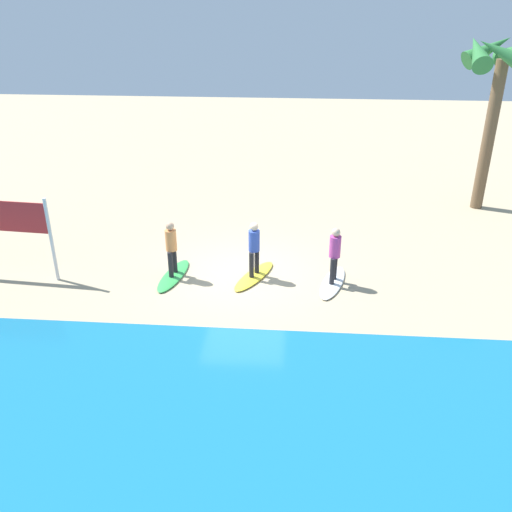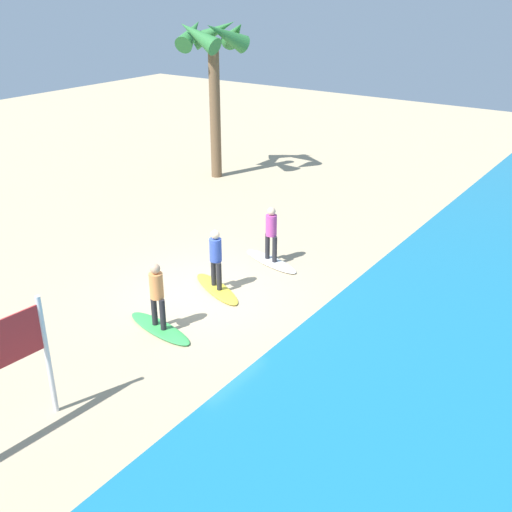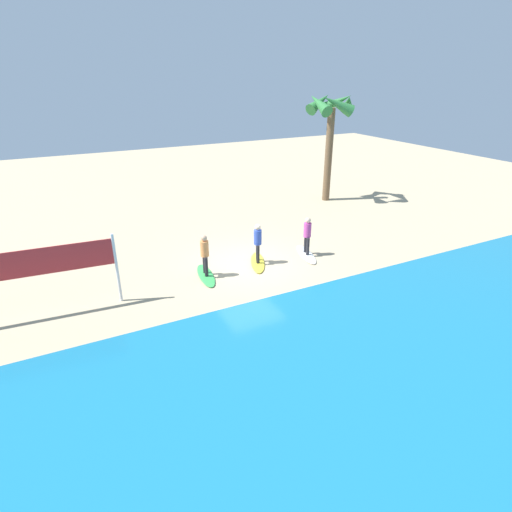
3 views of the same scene
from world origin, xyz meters
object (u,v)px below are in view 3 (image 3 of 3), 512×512
at_px(surfer_yellow, 258,240).
at_px(palm_tree, 331,114).
at_px(surfboard_white, 306,254).
at_px(surfboard_yellow, 258,262).
at_px(surfboard_green, 206,275).
at_px(surfer_white, 307,233).
at_px(surfer_green, 205,252).

xyz_separation_m(surfer_yellow, palm_tree, (-8.12, -6.48, 4.09)).
bearing_deg(surfboard_white, surfer_yellow, -80.37).
relative_size(surfboard_yellow, surfboard_green, 1.00).
xyz_separation_m(surfer_white, surfboard_yellow, (2.27, -0.22, -0.99)).
relative_size(surfboard_green, surfer_green, 1.28).
bearing_deg(surfer_yellow, palm_tree, -141.42).
distance_m(surfboard_yellow, surfboard_green, 2.37).
xyz_separation_m(surfboard_white, surfer_green, (4.64, -0.06, 0.99)).
xyz_separation_m(surfboard_white, surfer_white, (-0.00, -0.00, 0.99)).
bearing_deg(surfer_white, surfboard_white, 7.13).
relative_size(surfboard_white, surfer_yellow, 1.28).
bearing_deg(surfer_green, surfboard_yellow, -176.23).
bearing_deg(surfer_white, surfer_green, -0.77).
distance_m(surfboard_white, surfboard_yellow, 2.28).
bearing_deg(surfer_green, surfer_white, 179.23).
bearing_deg(surfboard_yellow, surfer_white, 108.48).
height_order(surfer_white, palm_tree, palm_tree).
bearing_deg(surfer_white, palm_tree, -131.13).
height_order(surfboard_yellow, surfer_green, surfer_green).
xyz_separation_m(surfboard_white, surfboard_green, (4.64, -0.06, 0.00)).
xyz_separation_m(surfer_white, surfer_yellow, (2.27, -0.22, 0.00)).
bearing_deg(surfer_yellow, surfboard_green, 3.77).
bearing_deg(surfboard_yellow, surfer_yellow, -39.47).
bearing_deg(surfboard_white, surfer_white, 112.24).
distance_m(surfboard_green, surfer_green, 0.99).
distance_m(surfboard_white, surfer_green, 4.74).
bearing_deg(surfer_yellow, surfboard_white, 174.52).
xyz_separation_m(surfer_yellow, surfer_green, (2.36, 0.16, 0.00)).
xyz_separation_m(surfboard_yellow, surfer_green, (2.36, 0.16, 0.99)).
bearing_deg(palm_tree, surfer_white, 48.87).
relative_size(surfboard_green, palm_tree, 0.33).
distance_m(surfer_white, surfboard_yellow, 2.49).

